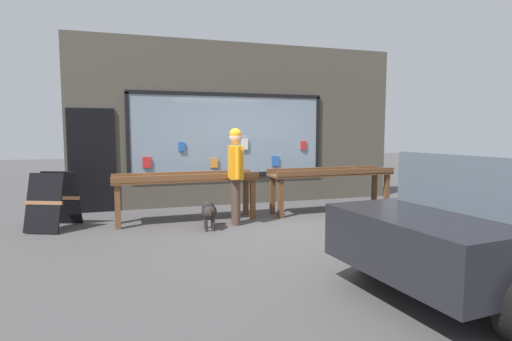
{
  "coord_description": "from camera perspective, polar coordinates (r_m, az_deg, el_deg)",
  "views": [
    {
      "loc": [
        -2.38,
        -6.34,
        1.63
      ],
      "look_at": [
        -0.2,
        0.7,
        0.91
      ],
      "focal_mm": 28.0,
      "sensor_mm": 36.0,
      "label": 1
    }
  ],
  "objects": [
    {
      "name": "display_table_left",
      "position": [
        7.36,
        -9.89,
        -1.73
      ],
      "size": [
        2.61,
        0.67,
        0.88
      ],
      "color": "brown",
      "rests_on": "ground_plane"
    },
    {
      "name": "small_dog",
      "position": [
        6.76,
        -6.73,
        -5.8
      ],
      "size": [
        0.27,
        0.58,
        0.45
      ],
      "rotation": [
        0.0,
        0.0,
        1.48
      ],
      "color": "black",
      "rests_on": "ground_plane"
    },
    {
      "name": "shopfront_facade",
      "position": [
        9.04,
        -2.33,
        6.44
      ],
      "size": [
        7.36,
        0.29,
        3.59
      ],
      "color": "#4C473D",
      "rests_on": "ground_plane"
    },
    {
      "name": "sandwich_board_sign",
      "position": [
        7.52,
        -26.98,
        -3.8
      ],
      "size": [
        0.84,
        0.96,
        0.95
      ],
      "rotation": [
        0.0,
        0.0,
        -0.39
      ],
      "color": "black",
      "rests_on": "ground_plane"
    },
    {
      "name": "display_table_right",
      "position": [
        8.25,
        10.69,
        -0.9
      ],
      "size": [
        2.61,
        0.66,
        0.89
      ],
      "color": "brown",
      "rests_on": "ground_plane"
    },
    {
      "name": "person_browsing",
      "position": [
        6.98,
        -2.94,
        0.31
      ],
      "size": [
        0.27,
        0.67,
        1.7
      ],
      "rotation": [
        0.0,
        0.0,
        1.46
      ],
      "color": "#4C382D",
      "rests_on": "ground_plane"
    },
    {
      "name": "ground_plane",
      "position": [
        6.97,
        3.31,
        -7.99
      ],
      "size": [
        40.0,
        40.0,
        0.0
      ],
      "primitive_type": "plane",
      "color": "#474444"
    }
  ]
}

